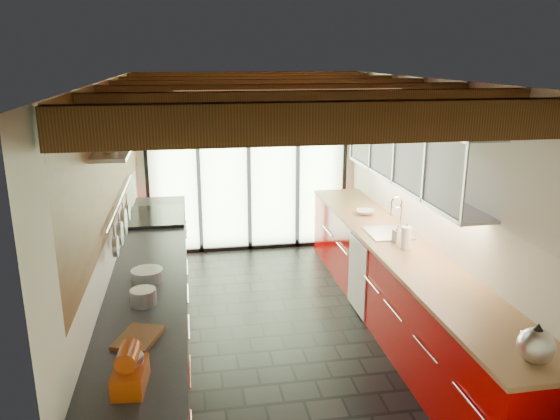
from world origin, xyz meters
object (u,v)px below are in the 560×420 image
object	(u,v)px
kettle	(536,344)
soap_bottle	(398,233)
paper_towel	(406,238)
stand_mixer	(130,370)
bowl	(365,212)

from	to	relation	value
kettle	soap_bottle	world-z (taller)	kettle
paper_towel	soap_bottle	size ratio (longest dim) A/B	1.43
soap_bottle	stand_mixer	bearing A→B (deg)	-139.05
paper_towel	stand_mixer	bearing A→B (deg)	-142.02
paper_towel	soap_bottle	distance (m)	0.22
stand_mixer	soap_bottle	bearing A→B (deg)	40.95
bowl	soap_bottle	bearing A→B (deg)	-90.00
kettle	soap_bottle	size ratio (longest dim) A/B	1.61
kettle	paper_towel	distance (m)	2.13
kettle	paper_towel	xyz separation A→B (m)	(0.00, 2.13, -0.00)
soap_bottle	bowl	size ratio (longest dim) A/B	0.86
kettle	bowl	xyz separation A→B (m)	(0.00, 3.42, -0.09)
stand_mixer	paper_towel	size ratio (longest dim) A/B	1.17
stand_mixer	soap_bottle	size ratio (longest dim) A/B	1.67
kettle	soap_bottle	xyz separation A→B (m)	(0.00, 2.36, -0.02)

